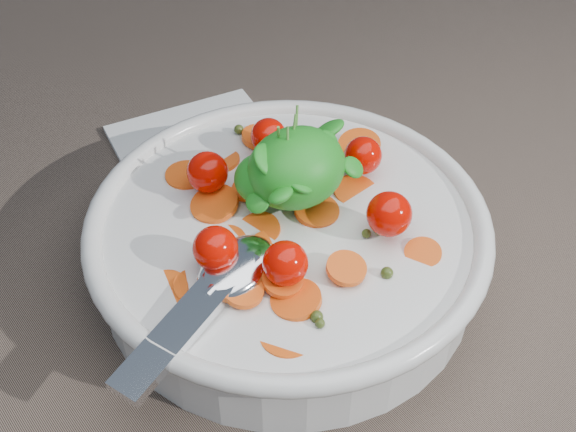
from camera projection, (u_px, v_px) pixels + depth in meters
ground at (290, 300)px, 0.53m from camera, size 6.00×6.00×0.00m
bowl at (288, 239)px, 0.53m from camera, size 0.32×0.29×0.12m
napkin at (199, 145)px, 0.66m from camera, size 0.17×0.15×0.01m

